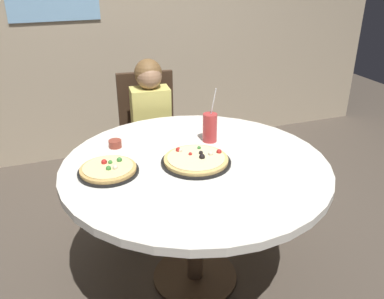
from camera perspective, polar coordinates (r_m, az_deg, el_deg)
The scene contains 8 objects.
ground_plane at distance 2.46m, azimuth 0.43°, elevation -17.57°, with size 8.00×8.00×0.00m, color #4C4238.
dining_table at distance 2.06m, azimuth 0.48°, elevation -3.96°, with size 1.34×1.34×0.75m.
chair_wooden at distance 2.96m, azimuth -6.08°, elevation 2.49°, with size 0.44×0.44×0.95m.
diner_child at distance 2.82m, azimuth -5.38°, elevation 0.24°, with size 0.28×0.42×1.08m.
pizza_veggie at distance 1.96m, azimuth -11.71°, elevation -2.80°, with size 0.29×0.29×0.05m.
pizza_cheese at distance 2.01m, azimuth 0.68°, elevation -1.49°, with size 0.35×0.35×0.05m.
soda_cup at distance 2.23m, azimuth 2.54°, elevation 3.13°, with size 0.08×0.08×0.31m.
sauce_bowl at distance 2.22m, azimuth -10.78°, elevation 0.81°, with size 0.07×0.07×0.04m, color brown.
Camera 1 is at (-0.64, -1.68, 1.68)m, focal length 37.83 mm.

